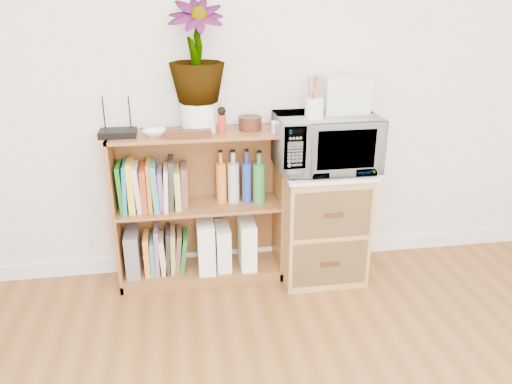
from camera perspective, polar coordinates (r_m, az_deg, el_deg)
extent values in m
cube|color=white|center=(3.40, -0.37, -7.12)|extent=(4.00, 0.02, 0.10)
cube|color=brown|center=(3.06, -6.50, -1.85)|extent=(1.00, 0.30, 0.95)
cube|color=#9E7542|center=(3.15, 7.43, -3.61)|extent=(0.50, 0.45, 0.70)
imported|color=white|center=(2.96, 7.98, 5.64)|extent=(0.59, 0.40, 0.32)
cylinder|color=white|center=(2.82, 6.67, 9.49)|extent=(0.10, 0.10, 0.11)
cube|color=silver|center=(3.00, 9.97, 10.98)|extent=(0.26, 0.22, 0.21)
cube|color=black|center=(2.89, -15.52, 6.49)|extent=(0.20, 0.14, 0.04)
imported|color=white|center=(2.87, -11.53, 6.66)|extent=(0.13, 0.13, 0.03)
cylinder|color=white|center=(2.90, -6.53, 8.53)|extent=(0.20, 0.20, 0.17)
imported|color=#2F732E|center=(2.84, -6.85, 15.60)|extent=(0.31, 0.31, 0.55)
cube|color=#391A0F|center=(2.80, -7.71, 6.61)|extent=(0.25, 0.06, 0.04)
cylinder|color=#AE2C15|center=(2.86, -3.91, 7.76)|extent=(0.05, 0.05, 0.11)
cylinder|color=#371D0F|center=(2.93, -0.68, 7.87)|extent=(0.13, 0.13, 0.08)
cube|color=pink|center=(2.86, 2.70, 7.29)|extent=(0.11, 0.04, 0.06)
cube|color=slate|center=(3.19, -13.87, -6.67)|extent=(0.08, 0.22, 0.28)
cube|color=white|center=(3.15, -5.77, -5.93)|extent=(0.10, 0.26, 0.33)
cube|color=white|center=(3.17, -3.81, -6.18)|extent=(0.09, 0.22, 0.28)
cube|color=white|center=(3.18, -1.06, -5.78)|extent=(0.10, 0.24, 0.30)
cube|color=#1F701D|center=(3.01, -15.16, 0.57)|extent=(0.03, 0.20, 0.28)
cube|color=#1B72A6|center=(3.01, -14.66, 0.67)|extent=(0.04, 0.20, 0.29)
cube|color=yellow|center=(3.00, -14.04, 0.78)|extent=(0.04, 0.20, 0.30)
cube|color=silver|center=(3.00, -13.32, 0.58)|extent=(0.04, 0.20, 0.27)
cube|color=#A8351C|center=(3.00, -12.66, 0.56)|extent=(0.03, 0.20, 0.26)
cube|color=gold|center=(3.00, -12.06, 0.79)|extent=(0.03, 0.20, 0.29)
cube|color=teal|center=(3.00, -11.46, 0.80)|extent=(0.04, 0.20, 0.29)
cube|color=#9D6CA2|center=(3.00, -10.79, 0.36)|extent=(0.03, 0.20, 0.23)
cube|color=beige|center=(3.00, -10.25, 0.58)|extent=(0.04, 0.20, 0.25)
cube|color=#2B2B2B|center=(2.99, -9.69, 1.00)|extent=(0.05, 0.20, 0.30)
cube|color=tan|center=(3.00, -8.95, 0.53)|extent=(0.04, 0.20, 0.24)
cube|color=brown|center=(3.00, -8.20, 0.71)|extent=(0.04, 0.20, 0.25)
cylinder|color=orange|center=(2.99, -3.97, 1.54)|extent=(0.06, 0.06, 0.32)
cylinder|color=silver|center=(3.00, -2.58, 1.61)|extent=(0.07, 0.07, 0.32)
cylinder|color=#22399F|center=(3.01, -1.06, 1.73)|extent=(0.06, 0.06, 0.32)
cylinder|color=#2D7D3A|center=(3.02, 0.26, 1.77)|extent=(0.07, 0.07, 0.32)
cube|color=orange|center=(3.19, -12.33, -6.82)|extent=(0.03, 0.19, 0.25)
cube|color=teal|center=(3.19, -11.72, -7.00)|extent=(0.03, 0.19, 0.22)
cube|color=#885B89|center=(3.17, -11.24, -6.40)|extent=(0.03, 0.19, 0.30)
cube|color=beige|center=(3.19, -10.60, -6.90)|extent=(0.05, 0.19, 0.23)
cube|color=#242424|center=(3.17, -10.03, -6.47)|extent=(0.04, 0.19, 0.28)
cube|color=#A7964D|center=(3.18, -9.47, -6.58)|extent=(0.04, 0.19, 0.26)
cube|color=brown|center=(3.18, -8.88, -6.56)|extent=(0.05, 0.19, 0.26)
cube|color=#1A6225|center=(3.18, -8.31, -6.71)|extent=(0.06, 0.19, 0.24)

